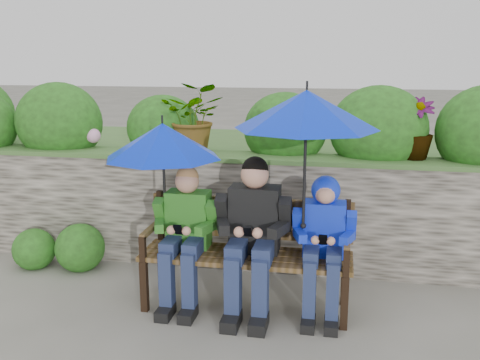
% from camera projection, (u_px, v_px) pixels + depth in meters
% --- Properties ---
extents(ground, '(60.00, 60.00, 0.00)m').
position_uv_depth(ground, '(238.00, 298.00, 4.30)').
color(ground, '#636256').
rests_on(ground, ground).
extents(garden_backdrop, '(8.00, 2.84, 1.71)m').
position_uv_depth(garden_backdrop, '(259.00, 180.00, 5.72)').
color(garden_backdrop, '#3C3830').
rests_on(garden_backdrop, ground).
extents(park_bench, '(1.59, 0.47, 0.84)m').
position_uv_depth(park_bench, '(248.00, 246.00, 4.10)').
color(park_bench, black).
rests_on(park_bench, ground).
extents(boy_left, '(0.49, 0.57, 1.08)m').
position_uv_depth(boy_left, '(185.00, 230.00, 4.09)').
color(boy_left, '#2F601E').
rests_on(boy_left, ground).
extents(boy_middle, '(0.56, 0.65, 1.17)m').
position_uv_depth(boy_middle, '(253.00, 229.00, 3.97)').
color(boy_middle, black).
rests_on(boy_middle, ground).
extents(boy_right, '(0.46, 0.56, 1.04)m').
position_uv_depth(boy_right, '(324.00, 235.00, 3.91)').
color(boy_right, '#1629BE').
rests_on(boy_right, ground).
extents(umbrella_left, '(0.90, 0.90, 0.82)m').
position_uv_depth(umbrella_left, '(163.00, 141.00, 4.01)').
color(umbrella_left, '#0021CD').
rests_on(umbrella_left, ground).
extents(umbrella_right, '(1.02, 1.02, 1.06)m').
position_uv_depth(umbrella_right, '(306.00, 110.00, 3.69)').
color(umbrella_right, '#0021CD').
rests_on(umbrella_right, ground).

